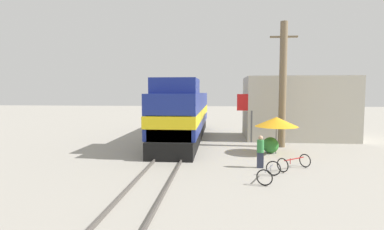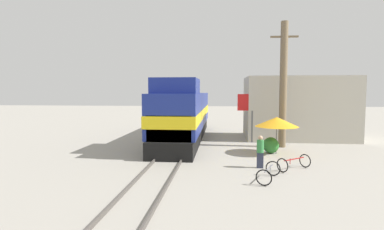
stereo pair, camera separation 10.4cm
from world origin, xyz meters
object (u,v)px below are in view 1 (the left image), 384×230
object	(u,v)px
locomotive	(184,115)
billboard_sign	(252,106)
utility_pole	(283,84)
bicycle	(294,163)
bicycle_spare	(269,172)
vendor_umbrella	(276,122)
person_bystander	(260,150)

from	to	relation	value
locomotive	billboard_sign	bearing A→B (deg)	-8.75
utility_pole	bicycle	bearing A→B (deg)	-96.01
locomotive	bicycle_spare	distance (m)	11.53
bicycle	bicycle_spare	bearing A→B (deg)	-76.85
locomotive	utility_pole	size ratio (longest dim) A/B	1.92
locomotive	vendor_umbrella	world-z (taller)	locomotive
utility_pole	bicycle	xyz separation A→B (m)	(-0.64, -6.04, -3.87)
vendor_umbrella	person_bystander	size ratio (longest dim) A/B	1.60
bicycle	person_bystander	bearing A→B (deg)	-136.15
utility_pole	billboard_sign	distance (m)	2.90
vendor_umbrella	bicycle	distance (m)	4.05
person_bystander	bicycle	world-z (taller)	person_bystander
person_bystander	bicycle_spare	xyz separation A→B (m)	(0.09, -2.09, -0.52)
person_bystander	bicycle	size ratio (longest dim) A/B	0.91
utility_pole	bicycle_spare	bearing A→B (deg)	-104.97
locomotive	bicycle	xyz separation A→B (m)	(6.29, -8.48, -1.61)
utility_pole	vendor_umbrella	distance (m)	3.35
utility_pole	billboard_sign	xyz separation A→B (m)	(-1.84, 1.66, -1.51)
locomotive	billboard_sign	world-z (taller)	locomotive
locomotive	utility_pole	bearing A→B (deg)	-19.40
bicycle_spare	billboard_sign	bearing A→B (deg)	-69.36
bicycle_spare	locomotive	bearing A→B (deg)	-42.84
locomotive	bicycle	world-z (taller)	locomotive
vendor_umbrella	bicycle_spare	distance (m)	5.98
locomotive	person_bystander	world-z (taller)	locomotive
bicycle	bicycle_spare	world-z (taller)	same
bicycle	locomotive	bearing A→B (deg)	177.90
bicycle_spare	vendor_umbrella	bearing A→B (deg)	-80.94
billboard_sign	bicycle_spare	distance (m)	9.87
billboard_sign	bicycle_spare	world-z (taller)	billboard_sign
locomotive	utility_pole	world-z (taller)	utility_pole
utility_pole	billboard_sign	bearing A→B (deg)	138.09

